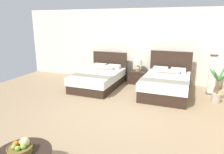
% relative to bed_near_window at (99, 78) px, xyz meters
% --- Properties ---
extents(ground_plane, '(9.42, 10.34, 0.02)m').
position_rel_bed_near_window_xyz_m(ground_plane, '(1.11, -2.07, -0.30)').
color(ground_plane, '#997E5E').
extents(wall_back, '(9.42, 0.12, 2.64)m').
position_rel_bed_near_window_xyz_m(wall_back, '(1.11, 1.30, 1.03)').
color(wall_back, silver).
rests_on(wall_back, ground).
extents(bed_near_window, '(1.39, 2.14, 1.08)m').
position_rel_bed_near_window_xyz_m(bed_near_window, '(0.00, 0.00, 0.00)').
color(bed_near_window, '#2E2017').
rests_on(bed_near_window, ground).
extents(bed_near_corner, '(1.42, 2.09, 1.21)m').
position_rel_bed_near_window_xyz_m(bed_near_corner, '(2.23, -0.00, 0.03)').
color(bed_near_corner, '#2E2017').
rests_on(bed_near_corner, ground).
extents(nightstand, '(0.59, 0.47, 0.46)m').
position_rel_bed_near_window_xyz_m(nightstand, '(1.14, 0.84, -0.06)').
color(nightstand, '#2E2017').
rests_on(nightstand, ground).
extents(table_lamp, '(0.27, 0.27, 0.42)m').
position_rel_bed_near_window_xyz_m(table_lamp, '(1.14, 0.86, 0.42)').
color(table_lamp, tan).
rests_on(table_lamp, nightstand).
extents(fruit_bowl, '(0.34, 0.34, 0.21)m').
position_rel_bed_near_window_xyz_m(fruit_bowl, '(0.68, -4.37, 0.19)').
color(fruit_bowl, brown).
rests_on(fruit_bowl, coffee_table).
extents(floor_lamp_corner, '(0.21, 0.21, 1.22)m').
position_rel_bed_near_window_xyz_m(floor_lamp_corner, '(3.52, 0.49, 0.31)').
color(floor_lamp_corner, '#372827').
rests_on(floor_lamp_corner, ground).
extents(potted_palm, '(0.49, 0.46, 0.98)m').
position_rel_bed_near_window_xyz_m(potted_palm, '(3.60, -0.25, 0.05)').
color(potted_palm, '#A49784').
rests_on(potted_palm, ground).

